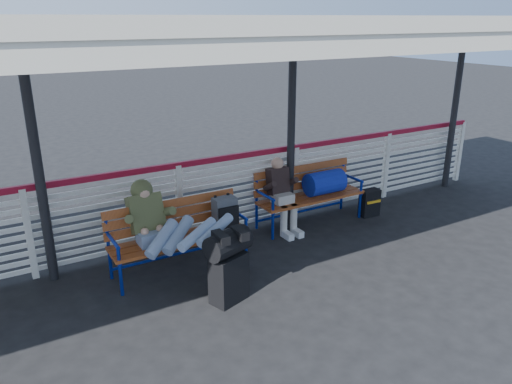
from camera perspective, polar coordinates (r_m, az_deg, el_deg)
ground at (r=5.93m, az=-1.30°, el=-12.66°), size 60.00×60.00×0.00m
fence at (r=7.20m, az=-8.74°, el=-1.07°), size 12.08×0.08×1.24m
canopy at (r=5.81m, az=-5.94°, el=18.23°), size 12.60×3.60×3.16m
luggage_stack at (r=5.77m, az=-3.16°, el=-8.15°), size 0.60×0.45×0.89m
bench_left at (r=6.57m, az=-7.55°, el=-3.77°), size 1.80×0.56×0.92m
bench_right at (r=8.01m, az=7.01°, el=0.74°), size 1.80×0.56×0.92m
traveler_man at (r=6.11m, az=-9.07°, el=-4.22°), size 0.94×1.64×0.77m
companion_person at (r=7.61m, az=2.99°, el=-0.25°), size 0.32×0.66×1.15m
suitcase_side at (r=8.51m, az=12.84°, el=-1.20°), size 0.34×0.22×0.46m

